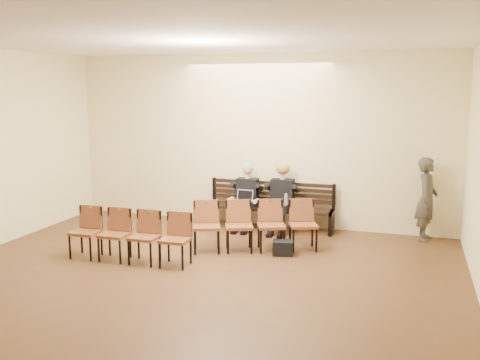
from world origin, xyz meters
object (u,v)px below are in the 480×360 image
(seated_woman, at_px, (281,199))
(laptop, at_px, (243,203))
(bench, at_px, (269,218))
(water_bottle, at_px, (286,206))
(passerby, at_px, (427,193))
(seated_man, at_px, (246,197))
(bag, at_px, (283,248))
(chair_row_front, at_px, (129,236))
(chair_row_back, at_px, (255,226))

(seated_woman, distance_m, laptop, 0.76)
(bench, xyz_separation_m, seated_woman, (0.27, -0.12, 0.42))
(seated_woman, distance_m, water_bottle, 0.27)
(passerby, bearing_deg, seated_man, 101.52)
(laptop, bearing_deg, bag, -40.87)
(bench, xyz_separation_m, chair_row_front, (-1.65, -2.73, 0.20))
(seated_man, height_order, passerby, passerby)
(seated_woman, relative_size, chair_row_front, 0.62)
(passerby, bearing_deg, water_bottle, 107.52)
(bench, relative_size, laptop, 7.94)
(water_bottle, bearing_deg, seated_man, 166.04)
(water_bottle, xyz_separation_m, bag, (0.26, -1.29, -0.44))
(laptop, relative_size, bag, 0.96)
(bench, bearing_deg, seated_woman, -23.74)
(seated_man, bearing_deg, bench, 14.80)
(seated_woman, height_order, water_bottle, seated_woman)
(seated_woman, xyz_separation_m, water_bottle, (0.15, -0.22, -0.08))
(bench, xyz_separation_m, water_bottle, (0.42, -0.34, 0.34))
(laptop, height_order, water_bottle, laptop)
(bench, height_order, chair_row_back, chair_row_back)
(seated_woman, height_order, bag, seated_woman)
(bench, height_order, seated_woman, seated_woman)
(passerby, bearing_deg, bench, 99.78)
(chair_row_back, bearing_deg, seated_man, 91.45)
(water_bottle, height_order, passerby, passerby)
(bag, xyz_separation_m, chair_row_back, (-0.52, 0.10, 0.32))
(laptop, bearing_deg, passerby, 15.42)
(seated_man, distance_m, chair_row_back, 1.55)
(bench, relative_size, bag, 7.64)
(chair_row_front, bearing_deg, water_bottle, 47.69)
(bench, bearing_deg, passerby, 1.92)
(seated_man, relative_size, seated_woman, 0.99)
(bench, bearing_deg, seated_man, -165.20)
(seated_man, distance_m, bag, 1.95)
(laptop, xyz_separation_m, chair_row_front, (-1.20, -2.38, -0.14))
(chair_row_front, bearing_deg, bag, 23.80)
(water_bottle, relative_size, passerby, 0.13)
(seated_man, relative_size, bag, 3.75)
(water_bottle, xyz_separation_m, chair_row_back, (-0.27, -1.19, -0.12))
(seated_man, height_order, seated_woman, seated_woman)
(seated_man, distance_m, chair_row_front, 2.87)
(bag, bearing_deg, seated_woman, 104.90)
(seated_woman, relative_size, bag, 3.78)
(water_bottle, bearing_deg, chair_row_back, -102.56)
(bench, relative_size, seated_woman, 2.02)
(seated_woman, relative_size, passerby, 0.72)
(chair_row_back, bearing_deg, passerby, 8.05)
(seated_man, xyz_separation_m, chair_row_front, (-1.19, -2.61, -0.21))
(seated_man, bearing_deg, seated_woman, 0.00)
(laptop, bearing_deg, chair_row_back, -55.12)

